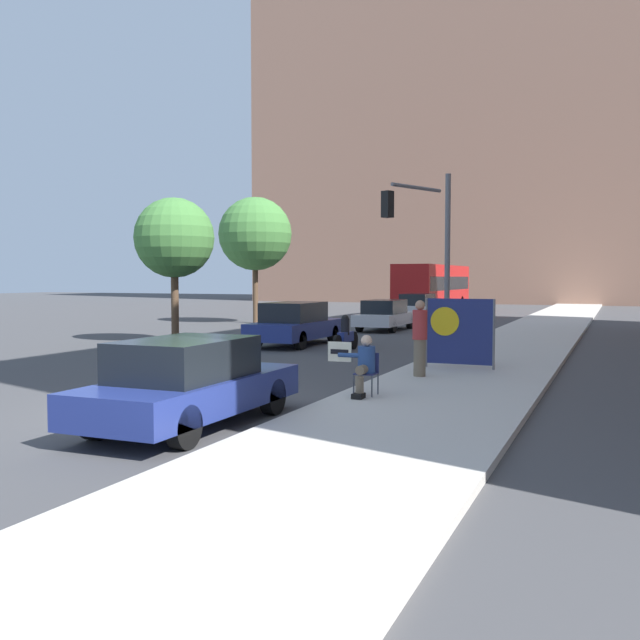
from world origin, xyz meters
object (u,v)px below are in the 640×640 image
Objects in this scene: jogger_on_sidewalk at (420,337)px; street_tree_near_curb at (174,238)px; protest_banner at (459,331)px; car_on_road_distant at (418,307)px; seated_protester at (364,364)px; street_tree_midblock at (255,234)px; car_on_road_midblock at (385,315)px; motorcycle_on_road at (346,335)px; city_bus_on_road at (434,285)px; traffic_light_pole at (423,235)px; car_on_road_nearest at (295,324)px; parked_car_curbside at (189,383)px.

street_tree_near_curb is (-11.00, 6.26, 2.83)m from jogger_on_sidewalk.
protest_banner is 0.38× the size of car_on_road_distant.
street_tree_midblock is at bearing 121.32° from seated_protester.
car_on_road_midblock is at bearing -16.12° from street_tree_midblock.
seated_protester is 0.18× the size of street_tree_midblock.
city_bus_on_road is at bearing 97.88° from motorcycle_on_road.
jogger_on_sidewalk is 6.07m from traffic_light_pole.
protest_banner reaches higher than car_on_road_nearest.
city_bus_on_road is at bearing 98.18° from parked_car_curbside.
car_on_road_midblock is (-5.65, 15.14, -0.33)m from jogger_on_sidewalk.
street_tree_midblock is (-14.10, 15.60, 3.64)m from protest_banner.
traffic_light_pole is at bearing -74.56° from car_on_road_distant.
motorcycle_on_road is at bearing -50.77° from street_tree_midblock.
street_tree_near_curb is (-8.87, 12.57, 3.15)m from parked_car_curbside.
protest_banner is (0.52, 1.82, 0.03)m from jogger_on_sidewalk.
car_on_road_nearest is (-6.12, 10.06, 0.01)m from seated_protester.
car_on_road_nearest is at bearing 151.58° from motorcycle_on_road.
car_on_road_nearest is at bearing -89.75° from car_on_road_distant.
parked_car_curbside is (-2.66, -8.13, -0.34)m from protest_banner.
city_bus_on_road reaches higher than motorcycle_on_road.
seated_protester is 0.22× the size of street_tree_near_curb.
traffic_light_pole reaches higher than motorcycle_on_road.
protest_banner is 32.07m from city_bus_on_road.
traffic_light_pole is at bearing 95.41° from seated_protester.
street_tree_midblock is at bearing 132.10° from protest_banner.
motorcycle_on_road is (-1.87, 12.01, -0.19)m from parked_car_curbside.
street_tree_near_curb is at bearing -121.10° from car_on_road_midblock.
jogger_on_sidewalk reaches higher than car_on_road_midblock.
seated_protester is 0.25× the size of car_on_road_distant.
traffic_light_pole reaches higher than parked_car_curbside.
jogger_on_sidewalk is 12.97m from street_tree_near_curb.
street_tree_near_curb reaches higher than seated_protester.
street_tree_midblock reaches higher than jogger_on_sidewalk.
seated_protester is 0.09× the size of city_bus_on_road.
jogger_on_sidewalk reaches higher than car_on_road_nearest.
motorcycle_on_road is (-3.71, 8.76, -0.23)m from seated_protester.
car_on_road_midblock is 0.68× the size of street_tree_midblock.
street_tree_near_curb is (-7.00, 0.55, 3.34)m from motorcycle_on_road.
car_on_road_distant is at bearing 105.44° from traffic_light_pole.
parked_car_curbside reaches higher than motorcycle_on_road.
car_on_road_distant is at bearing 97.74° from motorcycle_on_road.
car_on_road_midblock is 0.36× the size of city_bus_on_road.
seated_protester reaches higher than motorcycle_on_road.
street_tree_midblock reaches higher than protest_banner.
protest_banner is 4.73m from traffic_light_pole.
car_on_road_midblock is (-4.33, 9.85, -3.01)m from traffic_light_pole.
jogger_on_sidewalk is at bearing -69.52° from car_on_road_midblock.
car_on_road_nearest is 1.01× the size of car_on_road_distant.
jogger_on_sidewalk is 0.38× the size of car_on_road_distant.
car_on_road_distant is at bearing 98.18° from parked_car_curbside.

